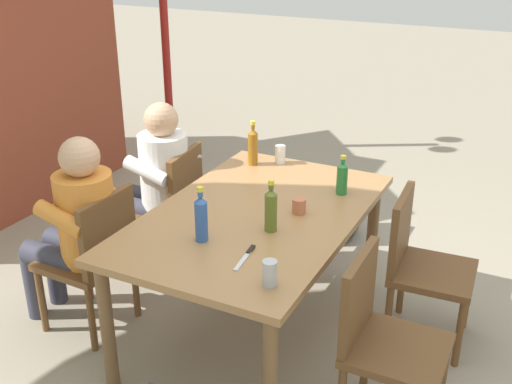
# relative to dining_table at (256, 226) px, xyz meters

# --- Properties ---
(ground_plane) EXTENTS (24.00, 24.00, 0.00)m
(ground_plane) POSITION_rel_dining_table_xyz_m (0.00, 0.00, -0.68)
(ground_plane) COLOR gray
(dining_table) EXTENTS (1.68, 1.06, 0.77)m
(dining_table) POSITION_rel_dining_table_xyz_m (0.00, 0.00, 0.00)
(dining_table) COLOR #A37547
(dining_table) RESTS_ON ground_plane
(chair_far_right) EXTENTS (0.48, 0.48, 0.87)m
(chair_far_right) POSITION_rel_dining_table_xyz_m (0.39, 0.83, -0.19)
(chair_far_right) COLOR brown
(chair_far_right) RESTS_ON ground_plane
(chair_far_left) EXTENTS (0.46, 0.46, 0.87)m
(chair_far_left) POSITION_rel_dining_table_xyz_m (-0.38, 0.83, -0.19)
(chair_far_left) COLOR brown
(chair_far_left) RESTS_ON ground_plane
(chair_near_left) EXTENTS (0.44, 0.44, 0.87)m
(chair_near_left) POSITION_rel_dining_table_xyz_m (-0.38, -0.83, -0.19)
(chair_near_left) COLOR brown
(chair_near_left) RESTS_ON ground_plane
(chair_near_right) EXTENTS (0.46, 0.46, 0.87)m
(chair_near_right) POSITION_rel_dining_table_xyz_m (0.37, -0.83, -0.19)
(chair_near_right) COLOR brown
(chair_near_right) RESTS_ON ground_plane
(person_in_white_shirt) EXTENTS (0.47, 0.61, 1.18)m
(person_in_white_shirt) POSITION_rel_dining_table_xyz_m (0.38, 0.94, -0.03)
(person_in_white_shirt) COLOR white
(person_in_white_shirt) RESTS_ON ground_plane
(person_in_plaid_shirt) EXTENTS (0.47, 0.61, 1.18)m
(person_in_plaid_shirt) POSITION_rel_dining_table_xyz_m (-0.38, 0.94, -0.03)
(person_in_plaid_shirt) COLOR orange
(person_in_plaid_shirt) RESTS_ON ground_plane
(bottle_blue) EXTENTS (0.06, 0.06, 0.29)m
(bottle_blue) POSITION_rel_dining_table_xyz_m (-0.41, 0.10, 0.21)
(bottle_blue) COLOR #2D56A3
(bottle_blue) RESTS_ON dining_table
(bottle_green) EXTENTS (0.06, 0.06, 0.23)m
(bottle_green) POSITION_rel_dining_table_xyz_m (0.45, -0.33, 0.18)
(bottle_green) COLOR #287A38
(bottle_green) RESTS_ON dining_table
(bottle_olive) EXTENTS (0.06, 0.06, 0.28)m
(bottle_olive) POSITION_rel_dining_table_xyz_m (-0.16, -0.16, 0.20)
(bottle_olive) COLOR #566623
(bottle_olive) RESTS_ON dining_table
(bottle_amber) EXTENTS (0.06, 0.06, 0.29)m
(bottle_amber) POSITION_rel_dining_table_xyz_m (0.63, 0.34, 0.21)
(bottle_amber) COLOR #996019
(bottle_amber) RESTS_ON dining_table
(cup_white) EXTENTS (0.07, 0.07, 0.12)m
(cup_white) POSITION_rel_dining_table_xyz_m (0.74, 0.19, 0.14)
(cup_white) COLOR white
(cup_white) RESTS_ON dining_table
(cup_terracotta) EXTENTS (0.07, 0.07, 0.08)m
(cup_terracotta) POSITION_rel_dining_table_xyz_m (0.10, -0.21, 0.13)
(cup_terracotta) COLOR #BC6B47
(cup_terracotta) RESTS_ON dining_table
(cup_steel) EXTENTS (0.07, 0.07, 0.12)m
(cup_steel) POSITION_rel_dining_table_xyz_m (-0.63, -0.38, 0.14)
(cup_steel) COLOR #B2B7BC
(cup_steel) RESTS_ON dining_table
(table_knife) EXTENTS (0.24, 0.05, 0.01)m
(table_knife) POSITION_rel_dining_table_xyz_m (-0.45, -0.18, 0.09)
(table_knife) COLOR silver
(table_knife) RESTS_ON dining_table
(backpack_by_near_side) EXTENTS (0.34, 0.23, 0.42)m
(backpack_by_near_side) POSITION_rel_dining_table_xyz_m (1.35, -0.02, -0.48)
(backpack_by_near_side) COLOR black
(backpack_by_near_side) RESTS_ON ground_plane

